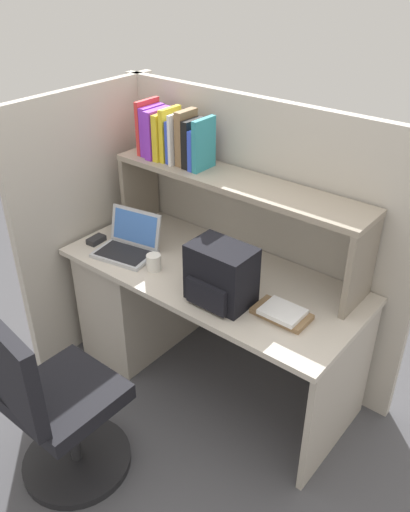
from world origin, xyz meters
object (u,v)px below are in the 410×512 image
Objects in this scene: computer_mouse at (96,240)px; paper_cup at (154,262)px; laptop at (129,244)px; backpack at (220,275)px; office_chair at (56,412)px.

computer_mouse is 1.20× the size of paper_cup.
backpack is (0.66, -0.04, 0.09)m from laptop.
paper_cup is at bearing -4.50° from computer_mouse.
computer_mouse is (-0.88, 0.00, -0.12)m from backpack.
laptop reaches higher than computer_mouse.
laptop is at bearing 176.30° from backpack.
laptop is 0.95m from office_chair.
office_chair is at bearing -67.49° from laptop.
paper_cup is at bearing -179.88° from backpack.
computer_mouse is 0.45m from paper_cup.
office_chair is (-0.33, -0.76, -0.48)m from backpack.
backpack is at bearing 0.12° from paper_cup.
backpack is 3.47× the size of paper_cup.
paper_cup is at bearing -10.72° from laptop.
backpack reaches higher than office_chair.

